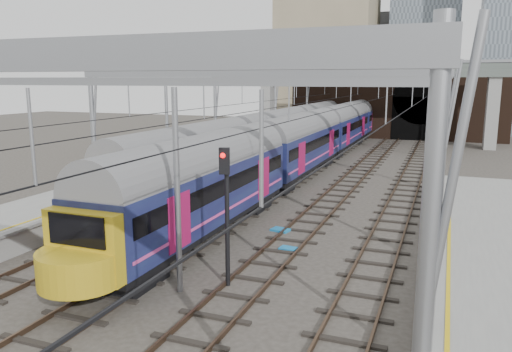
% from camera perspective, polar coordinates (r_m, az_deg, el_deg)
% --- Properties ---
extents(ground, '(160.00, 160.00, 0.00)m').
position_cam_1_polar(ground, '(16.46, -12.22, -15.36)').
color(ground, '#38332D').
rests_on(ground, ground).
extents(tracks, '(14.40, 80.00, 0.22)m').
position_cam_1_polar(tracks, '(29.37, 4.00, -3.29)').
color(tracks, '#4C3828').
rests_on(tracks, ground).
extents(overhead_line, '(16.80, 80.00, 8.00)m').
position_cam_1_polar(overhead_line, '(34.73, 7.36, 9.76)').
color(overhead_line, gray).
rests_on(overhead_line, ground).
extents(retaining_wall, '(28.00, 2.75, 9.00)m').
position_cam_1_polar(retaining_wall, '(64.60, 15.10, 7.99)').
color(retaining_wall, '#301E15').
rests_on(retaining_wall, ground).
extents(overbridge, '(28.00, 3.00, 9.25)m').
position_cam_1_polar(overbridge, '(58.82, 13.22, 10.69)').
color(overbridge, gray).
rests_on(overbridge, ground).
extents(city_skyline, '(37.50, 27.50, 60.00)m').
position_cam_1_polar(city_skyline, '(83.48, 17.96, 17.21)').
color(city_skyline, tan).
rests_on(city_skyline, ground).
extents(train_main, '(2.80, 64.80, 4.82)m').
position_cam_1_polar(train_main, '(45.46, 7.91, 4.85)').
color(train_main, black).
rests_on(train_main, ground).
extents(train_second, '(2.67, 46.35, 4.64)m').
position_cam_1_polar(train_second, '(43.63, 1.83, 4.59)').
color(train_second, black).
rests_on(train_second, ground).
extents(signal_near_centre, '(0.39, 0.47, 4.99)m').
position_cam_1_polar(signal_near_centre, '(17.23, -3.42, -2.82)').
color(signal_near_centre, black).
rests_on(signal_near_centre, ground).
extents(equip_cover_a, '(0.84, 0.66, 0.09)m').
position_cam_1_polar(equip_cover_a, '(22.58, -8.26, -7.73)').
color(equip_cover_a, '#1874B4').
rests_on(equip_cover_a, ground).
extents(equip_cover_b, '(0.78, 0.59, 0.09)m').
position_cam_1_polar(equip_cover_b, '(21.86, 3.69, -8.27)').
color(equip_cover_b, '#1874B4').
rests_on(equip_cover_b, ground).
extents(equip_cover_c, '(0.98, 0.78, 0.10)m').
position_cam_1_polar(equip_cover_c, '(24.41, 2.82, -6.17)').
color(equip_cover_c, '#1874B4').
rests_on(equip_cover_c, ground).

